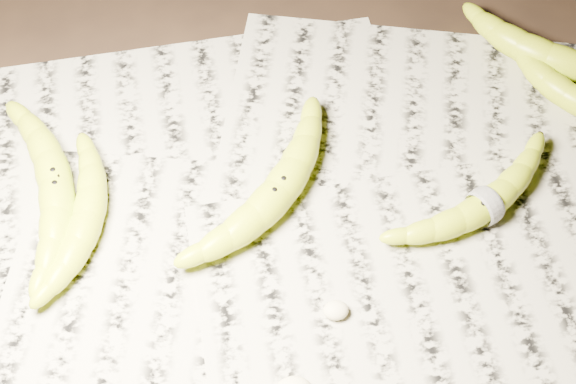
{
  "coord_description": "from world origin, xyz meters",
  "views": [
    {
      "loc": [
        -0.06,
        -0.44,
        0.76
      ],
      "look_at": [
        -0.01,
        0.03,
        0.05
      ],
      "focal_mm": 50.0,
      "sensor_mm": 36.0,
      "label": 1
    }
  ],
  "objects_px": {
    "banana_center": "(278,191)",
    "banana_upper_a": "(549,56)",
    "banana_left_b": "(87,216)",
    "banana_left_a": "(55,184)",
    "banana_taped": "(486,204)",
    "banana_upper_b": "(568,93)"
  },
  "relations": [
    {
      "from": "banana_left_b",
      "to": "banana_upper_b",
      "type": "relative_size",
      "value": 1.11
    },
    {
      "from": "banana_left_a",
      "to": "banana_center",
      "type": "xyz_separation_m",
      "value": [
        0.24,
        -0.03,
        0.0
      ]
    },
    {
      "from": "banana_left_b",
      "to": "banana_upper_b",
      "type": "xyz_separation_m",
      "value": [
        0.57,
        0.12,
        -0.0
      ]
    },
    {
      "from": "banana_center",
      "to": "banana_upper_a",
      "type": "bearing_deg",
      "value": -25.33
    },
    {
      "from": "banana_center",
      "to": "banana_upper_a",
      "type": "distance_m",
      "value": 0.39
    },
    {
      "from": "banana_left_b",
      "to": "banana_upper_a",
      "type": "height_order",
      "value": "banana_upper_a"
    },
    {
      "from": "banana_left_a",
      "to": "banana_left_b",
      "type": "relative_size",
      "value": 1.23
    },
    {
      "from": "banana_left_a",
      "to": "banana_left_b",
      "type": "xyz_separation_m",
      "value": [
        0.04,
        -0.04,
        -0.0
      ]
    },
    {
      "from": "banana_left_a",
      "to": "banana_taped",
      "type": "distance_m",
      "value": 0.47
    },
    {
      "from": "banana_left_a",
      "to": "banana_upper_a",
      "type": "distance_m",
      "value": 0.61
    },
    {
      "from": "banana_upper_b",
      "to": "banana_upper_a",
      "type": "bearing_deg",
      "value": 147.41
    },
    {
      "from": "banana_taped",
      "to": "banana_upper_b",
      "type": "bearing_deg",
      "value": 17.19
    },
    {
      "from": "banana_taped",
      "to": "banana_upper_a",
      "type": "xyz_separation_m",
      "value": [
        0.13,
        0.2,
        0.0
      ]
    },
    {
      "from": "banana_left_b",
      "to": "banana_upper_b",
      "type": "height_order",
      "value": "banana_left_b"
    },
    {
      "from": "banana_upper_a",
      "to": "banana_upper_b",
      "type": "bearing_deg",
      "value": -47.42
    },
    {
      "from": "banana_taped",
      "to": "banana_left_a",
      "type": "bearing_deg",
      "value": 141.59
    },
    {
      "from": "banana_taped",
      "to": "banana_left_b",
      "type": "bearing_deg",
      "value": 146.68
    },
    {
      "from": "banana_left_b",
      "to": "banana_upper_b",
      "type": "distance_m",
      "value": 0.58
    },
    {
      "from": "banana_center",
      "to": "banana_upper_b",
      "type": "distance_m",
      "value": 0.38
    },
    {
      "from": "banana_left_b",
      "to": "banana_upper_a",
      "type": "bearing_deg",
      "value": -61.42
    },
    {
      "from": "banana_taped",
      "to": "banana_upper_b",
      "type": "xyz_separation_m",
      "value": [
        0.14,
        0.15,
        -0.0
      ]
    },
    {
      "from": "banana_upper_b",
      "to": "banana_left_a",
      "type": "bearing_deg",
      "value": -123.65
    }
  ]
}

